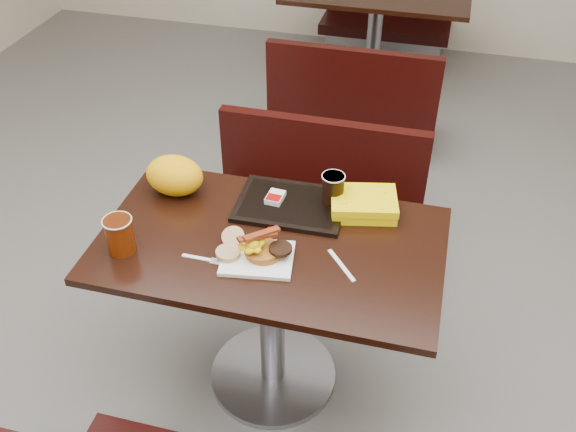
% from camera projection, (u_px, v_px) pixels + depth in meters
% --- Properties ---
extents(floor, '(6.00, 7.00, 0.01)m').
position_uv_depth(floor, '(273.00, 376.00, 2.71)').
color(floor, slate).
rests_on(floor, ground).
extents(table_near, '(1.20, 0.70, 0.75)m').
position_uv_depth(table_near, '(272.00, 315.00, 2.48)').
color(table_near, black).
rests_on(table_near, floor).
extents(bench_near_n, '(1.00, 0.46, 0.72)m').
position_uv_depth(bench_near_n, '(312.00, 210.00, 3.01)').
color(bench_near_n, black).
rests_on(bench_near_n, floor).
extents(table_far, '(1.20, 0.70, 0.75)m').
position_uv_depth(table_far, '(373.00, 44.00, 4.44)').
color(table_far, black).
rests_on(table_far, floor).
extents(bench_far_s, '(1.00, 0.46, 0.72)m').
position_uv_depth(bench_far_s, '(356.00, 92.00, 3.92)').
color(bench_far_s, black).
rests_on(bench_far_s, floor).
extents(bench_far_n, '(1.00, 0.46, 0.72)m').
position_uv_depth(bench_far_n, '(387.00, 9.00, 4.98)').
color(bench_far_n, black).
rests_on(bench_far_n, floor).
extents(platter, '(0.27, 0.22, 0.01)m').
position_uv_depth(platter, '(257.00, 258.00, 2.16)').
color(platter, white).
rests_on(platter, table_near).
extents(pancake_stack, '(0.13, 0.13, 0.03)m').
position_uv_depth(pancake_stack, '(264.00, 251.00, 2.16)').
color(pancake_stack, '#A9551C').
rests_on(pancake_stack, platter).
extents(sausage_patty, '(0.09, 0.09, 0.01)m').
position_uv_depth(sausage_patty, '(281.00, 249.00, 2.14)').
color(sausage_patty, black).
rests_on(sausage_patty, pancake_stack).
extents(scrambled_eggs, '(0.09, 0.08, 0.04)m').
position_uv_depth(scrambled_eggs, '(253.00, 246.00, 2.13)').
color(scrambled_eggs, '#EFE004').
rests_on(scrambled_eggs, pancake_stack).
extents(bacon_strips, '(0.15, 0.13, 0.01)m').
position_uv_depth(bacon_strips, '(257.00, 236.00, 2.12)').
color(bacon_strips, '#4D0507').
rests_on(bacon_strips, scrambled_eggs).
extents(muffin_bottom, '(0.10, 0.10, 0.02)m').
position_uv_depth(muffin_bottom, '(228.00, 253.00, 2.16)').
color(muffin_bottom, tan).
rests_on(muffin_bottom, platter).
extents(muffin_top, '(0.08, 0.08, 0.05)m').
position_uv_depth(muffin_top, '(233.00, 237.00, 2.21)').
color(muffin_top, tan).
rests_on(muffin_top, platter).
extents(coffee_cup_near, '(0.12, 0.12, 0.13)m').
position_uv_depth(coffee_cup_near, '(120.00, 235.00, 2.17)').
color(coffee_cup_near, '#8D2605').
rests_on(coffee_cup_near, table_near).
extents(fork, '(0.14, 0.03, 0.00)m').
position_uv_depth(fork, '(196.00, 258.00, 2.17)').
color(fork, white).
rests_on(fork, table_near).
extents(knife, '(0.12, 0.14, 0.00)m').
position_uv_depth(knife, '(341.00, 265.00, 2.14)').
color(knife, white).
rests_on(knife, table_near).
extents(condiment_syrup, '(0.04, 0.03, 0.01)m').
position_uv_depth(condiment_syrup, '(251.00, 220.00, 2.33)').
color(condiment_syrup, '#B03B07').
rests_on(condiment_syrup, table_near).
extents(condiment_ketchup, '(0.04, 0.04, 0.01)m').
position_uv_depth(condiment_ketchup, '(271.00, 231.00, 2.28)').
color(condiment_ketchup, '#8C0504').
rests_on(condiment_ketchup, table_near).
extents(tray, '(0.40, 0.29, 0.02)m').
position_uv_depth(tray, '(291.00, 205.00, 2.39)').
color(tray, black).
rests_on(tray, table_near).
extents(hashbrown_sleeve_left, '(0.07, 0.08, 0.02)m').
position_uv_depth(hashbrown_sleeve_left, '(275.00, 197.00, 2.39)').
color(hashbrown_sleeve_left, silver).
rests_on(hashbrown_sleeve_left, tray).
extents(coffee_cup_far, '(0.09, 0.09, 0.11)m').
position_uv_depth(coffee_cup_far, '(333.00, 188.00, 2.36)').
color(coffee_cup_far, black).
rests_on(coffee_cup_far, tray).
extents(clamshell, '(0.27, 0.23, 0.06)m').
position_uv_depth(clamshell, '(364.00, 204.00, 2.36)').
color(clamshell, yellow).
rests_on(clamshell, table_near).
extents(paper_bag, '(0.26, 0.22, 0.15)m').
position_uv_depth(paper_bag, '(175.00, 175.00, 2.42)').
color(paper_bag, '#FF9B08').
rests_on(paper_bag, table_near).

